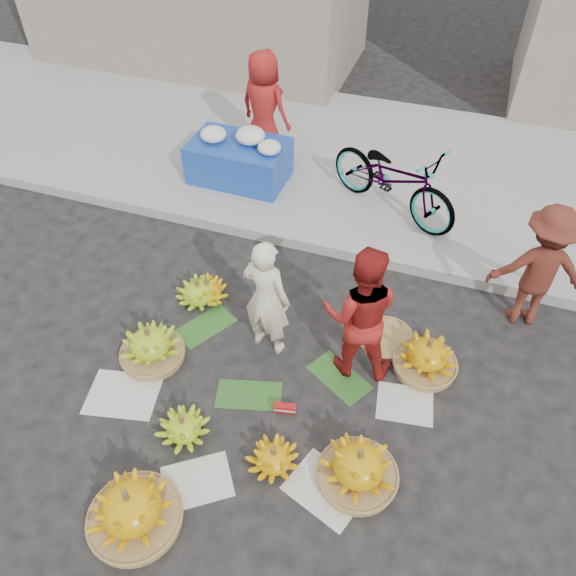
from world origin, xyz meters
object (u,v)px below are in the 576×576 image
(banana_bunch_4, at_px, (359,467))
(banana_bunch_0, at_px, (150,345))
(flower_table, at_px, (239,158))
(bicycle, at_px, (394,178))
(vendor_cream, at_px, (266,298))

(banana_bunch_4, bearing_deg, banana_bunch_0, 164.95)
(banana_bunch_4, distance_m, flower_table, 4.76)
(banana_bunch_4, bearing_deg, bicycle, 97.49)
(banana_bunch_4, relative_size, flower_table, 0.54)
(banana_bunch_4, distance_m, bicycle, 3.89)
(flower_table, distance_m, bicycle, 2.20)
(bicycle, bearing_deg, flower_table, 115.33)
(flower_table, relative_size, bicycle, 0.70)
(banana_bunch_4, height_order, flower_table, flower_table)
(flower_table, height_order, bicycle, bicycle)
(banana_bunch_4, height_order, vendor_cream, vendor_cream)
(banana_bunch_0, height_order, banana_bunch_4, banana_bunch_4)
(banana_bunch_0, xyz_separation_m, flower_table, (-0.32, 3.27, 0.25))
(banana_bunch_4, bearing_deg, flower_table, 124.62)
(banana_bunch_4, bearing_deg, vendor_cream, 136.91)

